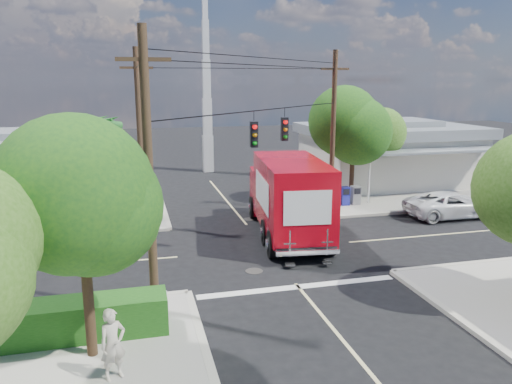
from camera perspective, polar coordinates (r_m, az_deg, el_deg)
name	(u,v)px	position (r m, az deg, el deg)	size (l,w,h in m)	color
ground	(267,249)	(22.50, 1.26, -6.56)	(120.00, 120.00, 0.00)	black
sidewalk_ne	(374,186)	(36.22, 13.34, 0.63)	(14.12, 14.12, 0.14)	#A8A398
sidewalk_nw	(45,205)	(32.60, -23.00, -1.37)	(14.12, 14.12, 0.14)	#A8A398
road_markings	(276,260)	(21.17, 2.34, -7.82)	(32.00, 32.00, 0.01)	beige
building_ne	(389,152)	(37.54, 14.95, 4.45)	(11.80, 10.20, 4.50)	beige
building_nw	(26,166)	(33.92, -24.80, 2.70)	(10.80, 10.20, 4.30)	beige
radio_tower	(207,103)	(40.97, -5.63, 10.14)	(0.80, 0.80, 17.00)	silver
tree_sw_front	(81,205)	(13.34, -19.36, -1.41)	(3.88, 3.78, 6.03)	#422D1C
tree_ne_front	(354,126)	(30.25, 11.17, 7.42)	(4.21, 4.14, 6.66)	#422D1C
tree_ne_back	(376,131)	(33.42, 13.58, 6.79)	(3.77, 3.66, 5.82)	#422D1C
palm_nw_front	(94,126)	(28.12, -18.01, 7.23)	(3.01, 3.08, 5.59)	#422D1C
palm_nw_back	(58,131)	(29.83, -21.65, 6.52)	(3.01, 3.08, 5.19)	#422D1C
utility_poles	(224,142)	(22.62, -3.66, 5.69)	(12.00, 10.68, 9.00)	#473321
picket_fence	(68,309)	(16.45, -20.72, -12.36)	(5.94, 0.06, 1.00)	silver
hedge_sw	(57,321)	(15.75, -21.78, -13.56)	(6.20, 1.20, 1.10)	#174912
vending_boxes	(344,196)	(30.09, 10.07, -0.43)	(1.90, 0.50, 1.10)	#BA120E
delivery_truck	(288,197)	(23.98, 3.69, -0.53)	(3.73, 9.10, 3.83)	black
parked_car	(451,205)	(29.52, 21.36, -1.35)	(2.33, 5.06, 1.41)	silver
pedestrian	(113,344)	(13.31, -16.04, -16.37)	(0.67, 0.44, 1.84)	beige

